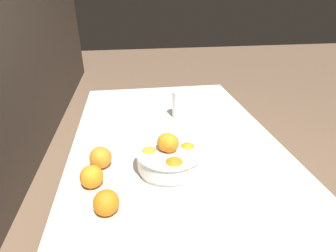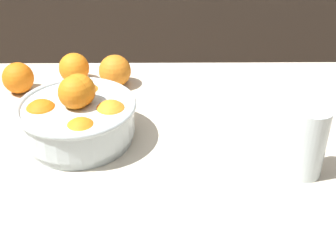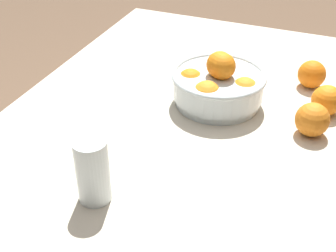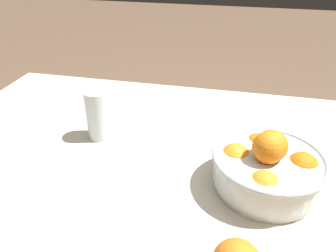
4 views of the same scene
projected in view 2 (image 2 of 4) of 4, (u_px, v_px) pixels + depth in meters
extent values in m
cube|color=beige|center=(163.00, 161.00, 0.96)|extent=(1.48, 0.89, 0.03)
cylinder|color=silver|center=(78.00, 135.00, 0.99)|extent=(0.22, 0.22, 0.02)
cylinder|color=silver|center=(76.00, 119.00, 0.97)|extent=(0.24, 0.24, 0.06)
torus|color=silver|center=(75.00, 106.00, 0.95)|extent=(0.25, 0.25, 0.01)
sphere|color=orange|center=(110.00, 118.00, 0.96)|extent=(0.08, 0.08, 0.08)
sphere|color=orange|center=(86.00, 99.00, 1.03)|extent=(0.07, 0.07, 0.07)
sphere|color=orange|center=(41.00, 117.00, 0.96)|extent=(0.08, 0.08, 0.08)
sphere|color=orange|center=(80.00, 135.00, 0.91)|extent=(0.07, 0.07, 0.07)
sphere|color=orange|center=(77.00, 90.00, 0.94)|extent=(0.07, 0.07, 0.07)
sphere|color=orange|center=(73.00, 92.00, 0.94)|extent=(0.07, 0.07, 0.07)
cylinder|color=#F4A314|center=(304.00, 153.00, 0.88)|extent=(0.06, 0.06, 0.09)
cylinder|color=silver|center=(306.00, 142.00, 0.86)|extent=(0.07, 0.07, 0.14)
sphere|color=orange|center=(73.00, 68.00, 1.21)|extent=(0.08, 0.08, 0.08)
sphere|color=orange|center=(114.00, 71.00, 1.19)|extent=(0.08, 0.08, 0.08)
sphere|color=orange|center=(17.00, 78.00, 1.16)|extent=(0.08, 0.08, 0.08)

